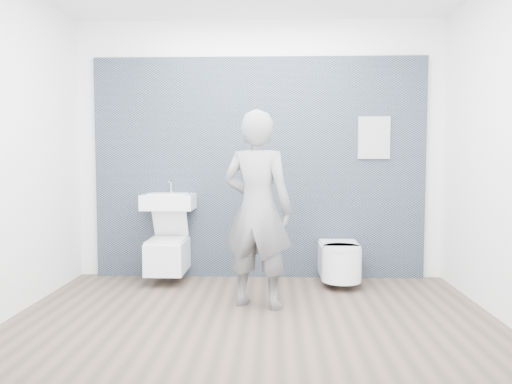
{
  "coord_description": "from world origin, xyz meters",
  "views": [
    {
      "loc": [
        0.17,
        -3.99,
        1.32
      ],
      "look_at": [
        0.0,
        0.6,
        1.0
      ],
      "focal_mm": 35.0,
      "sensor_mm": 36.0,
      "label": 1
    }
  ],
  "objects_px": {
    "washbasin": "(169,201)",
    "toilet_rounded": "(340,261)",
    "toilet_square": "(168,254)",
    "visitor": "(257,210)"
  },
  "relations": [
    {
      "from": "washbasin",
      "to": "toilet_rounded",
      "type": "bearing_deg",
      "value": -4.36
    },
    {
      "from": "washbasin",
      "to": "toilet_square",
      "type": "height_order",
      "value": "washbasin"
    },
    {
      "from": "toilet_square",
      "to": "toilet_rounded",
      "type": "distance_m",
      "value": 1.8
    },
    {
      "from": "toilet_square",
      "to": "toilet_rounded",
      "type": "relative_size",
      "value": 1.08
    },
    {
      "from": "washbasin",
      "to": "toilet_rounded",
      "type": "distance_m",
      "value": 1.9
    },
    {
      "from": "toilet_rounded",
      "to": "toilet_square",
      "type": "bearing_deg",
      "value": 178.09
    },
    {
      "from": "toilet_rounded",
      "to": "visitor",
      "type": "xyz_separation_m",
      "value": [
        -0.83,
        -0.75,
        0.61
      ]
    },
    {
      "from": "washbasin",
      "to": "toilet_square",
      "type": "relative_size",
      "value": 0.75
    },
    {
      "from": "washbasin",
      "to": "toilet_rounded",
      "type": "height_order",
      "value": "washbasin"
    },
    {
      "from": "washbasin",
      "to": "toilet_square",
      "type": "distance_m",
      "value": 0.55
    }
  ]
}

